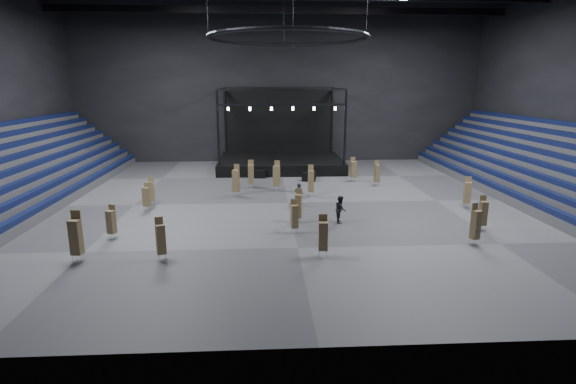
{
  "coord_description": "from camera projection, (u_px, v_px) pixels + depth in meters",
  "views": [
    {
      "loc": [
        -1.97,
        -35.79,
        9.55
      ],
      "look_at": [
        -0.1,
        -2.0,
        1.4
      ],
      "focal_mm": 28.0,
      "sensor_mm": 36.0,
      "label": 1
    }
  ],
  "objects": [
    {
      "name": "chair_stack_11",
      "position": [
        236.0,
        180.0,
        38.85
      ],
      "size": [
        0.67,
        0.67,
        2.84
      ],
      "rotation": [
        0.0,
        0.0,
        -0.38
      ],
      "color": "silver",
      "rests_on": "floor"
    },
    {
      "name": "chair_stack_12",
      "position": [
        277.0,
        175.0,
        41.0
      ],
      "size": [
        0.68,
        0.68,
        2.78
      ],
      "rotation": [
        0.0,
        0.0,
        -0.35
      ],
      "color": "silver",
      "rests_on": "floor"
    },
    {
      "name": "wall_front",
      "position": [
        323.0,
        102.0,
        14.59
      ],
      "size": [
        50.0,
        0.2,
        18.0
      ],
      "primitive_type": "cube",
      "color": "black",
      "rests_on": "ground"
    },
    {
      "name": "chair_stack_5",
      "position": [
        251.0,
        173.0,
        42.17
      ],
      "size": [
        0.54,
        0.54,
        2.65
      ],
      "rotation": [
        0.0,
        0.0,
        -0.0
      ],
      "color": "silver",
      "rests_on": "floor"
    },
    {
      "name": "chair_stack_3",
      "position": [
        299.0,
        205.0,
        31.51
      ],
      "size": [
        0.53,
        0.53,
        2.46
      ],
      "rotation": [
        0.0,
        0.0,
        -0.26
      ],
      "color": "silver",
      "rests_on": "floor"
    },
    {
      "name": "chair_stack_0",
      "position": [
        161.0,
        238.0,
        24.74
      ],
      "size": [
        0.61,
        0.61,
        2.47
      ],
      "rotation": [
        0.0,
        0.0,
        0.42
      ],
      "color": "silver",
      "rests_on": "floor"
    },
    {
      "name": "stage",
      "position": [
        280.0,
        155.0,
        52.51
      ],
      "size": [
        14.0,
        10.0,
        9.2
      ],
      "color": "black",
      "rests_on": "floor"
    },
    {
      "name": "bleachers_right",
      "position": [
        559.0,
        179.0,
        37.91
      ],
      "size": [
        7.2,
        40.0,
        6.4
      ],
      "color": "#4C4C4F",
      "rests_on": "floor"
    },
    {
      "name": "chair_stack_14",
      "position": [
        323.0,
        235.0,
        25.22
      ],
      "size": [
        0.52,
        0.52,
        2.46
      ],
      "rotation": [
        0.0,
        0.0,
        -0.04
      ],
      "color": "silver",
      "rests_on": "floor"
    },
    {
      "name": "chair_stack_15",
      "position": [
        467.0,
        192.0,
        35.21
      ],
      "size": [
        0.62,
        0.62,
        2.51
      ],
      "rotation": [
        0.0,
        0.0,
        -0.3
      ],
      "color": "silver",
      "rests_on": "floor"
    },
    {
      "name": "chair_stack_16",
      "position": [
        76.0,
        236.0,
        24.44
      ],
      "size": [
        0.6,
        0.6,
        2.9
      ],
      "rotation": [
        0.0,
        0.0,
        -0.1
      ],
      "color": "silver",
      "rests_on": "floor"
    },
    {
      "name": "chair_stack_7",
      "position": [
        151.0,
        191.0,
        36.05
      ],
      "size": [
        0.47,
        0.47,
        2.32
      ],
      "rotation": [
        0.0,
        0.0,
        0.15
      ],
      "color": "silver",
      "rests_on": "floor"
    },
    {
      "name": "chair_stack_9",
      "position": [
        146.0,
        196.0,
        34.41
      ],
      "size": [
        0.58,
        0.58,
        2.23
      ],
      "rotation": [
        0.0,
        0.0,
        -0.25
      ],
      "color": "silver",
      "rests_on": "floor"
    },
    {
      "name": "chair_stack_2",
      "position": [
        476.0,
        224.0,
        27.14
      ],
      "size": [
        0.59,
        0.59,
        2.6
      ],
      "rotation": [
        0.0,
        0.0,
        0.37
      ],
      "color": "silver",
      "rests_on": "floor"
    },
    {
      "name": "chair_stack_8",
      "position": [
        353.0,
        169.0,
        44.94
      ],
      "size": [
        0.61,
        0.61,
        2.45
      ],
      "rotation": [
        0.0,
        0.0,
        0.19
      ],
      "color": "silver",
      "rests_on": "floor"
    },
    {
      "name": "wall_back",
      "position": [
        279.0,
        89.0,
        55.36
      ],
      "size": [
        50.0,
        0.2,
        18.0
      ],
      "primitive_type": "cube",
      "color": "black",
      "rests_on": "ground"
    },
    {
      "name": "chair_stack_6",
      "position": [
        377.0,
        173.0,
        43.15
      ],
      "size": [
        0.52,
        0.52,
        2.41
      ],
      "rotation": [
        0.0,
        0.0,
        0.15
      ],
      "color": "silver",
      "rests_on": "floor"
    },
    {
      "name": "crew_member",
      "position": [
        340.0,
        209.0,
        31.62
      ],
      "size": [
        0.81,
        1.0,
        1.93
      ],
      "primitive_type": "imported",
      "rotation": [
        0.0,
        0.0,
        1.49
      ],
      "color": "black",
      "rests_on": "floor"
    },
    {
      "name": "flight_case_left",
      "position": [
        259.0,
        174.0,
        46.82
      ],
      "size": [
        1.29,
        0.72,
        0.83
      ],
      "primitive_type": "cube",
      "rotation": [
        0.0,
        0.0,
        -0.08
      ],
      "color": "black",
      "rests_on": "floor"
    },
    {
      "name": "chair_stack_13",
      "position": [
        294.0,
        216.0,
        29.29
      ],
      "size": [
        0.53,
        0.53,
        2.28
      ],
      "rotation": [
        0.0,
        0.0,
        0.21
      ],
      "color": "silver",
      "rests_on": "floor"
    },
    {
      "name": "flight_case_right",
      "position": [
        311.0,
        175.0,
        46.51
      ],
      "size": [
        1.11,
        0.7,
        0.69
      ],
      "primitive_type": "cube",
      "rotation": [
        0.0,
        0.0,
        -0.19
      ],
      "color": "black",
      "rests_on": "floor"
    },
    {
      "name": "chair_stack_1",
      "position": [
        483.0,
        213.0,
        29.85
      ],
      "size": [
        0.45,
        0.45,
        2.39
      ],
      "rotation": [
        0.0,
        0.0,
        0.01
      ],
      "color": "silver",
      "rests_on": "floor"
    },
    {
      "name": "man_center",
      "position": [
        299.0,
        194.0,
        36.22
      ],
      "size": [
        0.69,
        0.48,
        1.81
      ],
      "primitive_type": "imported",
      "rotation": [
        0.0,
        0.0,
        3.07
      ],
      "color": "black",
      "rests_on": "floor"
    },
    {
      "name": "flight_case_mid",
      "position": [
        309.0,
        177.0,
        45.25
      ],
      "size": [
        1.44,
        1.03,
        0.87
      ],
      "primitive_type": "cube",
      "rotation": [
        0.0,
        0.0,
        -0.32
      ],
      "color": "black",
      "rests_on": "floor"
    },
    {
      "name": "chair_stack_4",
      "position": [
        111.0,
        221.0,
        28.18
      ],
      "size": [
        0.59,
        0.59,
        2.22
      ],
      "rotation": [
        0.0,
        0.0,
        -0.35
      ],
      "color": "silver",
      "rests_on": "floor"
    },
    {
      "name": "chair_stack_10",
      "position": [
        311.0,
        181.0,
        38.9
      ],
      "size": [
        0.49,
        0.49,
        2.77
      ],
      "rotation": [
        0.0,
        0.0,
        -0.01
      ],
      "color": "silver",
      "rests_on": "floor"
    },
    {
      "name": "floor",
      "position": [
        288.0,
        203.0,
        37.09
      ],
      "size": [
        50.0,
        50.0,
        0.0
      ],
      "primitive_type": "plane",
      "color": "#545456",
      "rests_on": "ground"
    },
    {
      "name": "truss_ring",
      "position": [
        288.0,
        37.0,
        34.04
      ],
      "size": [
        12.3,
        12.3,
        5.15
      ],
      "color": "black",
      "rests_on": "ceiling"
    }
  ]
}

